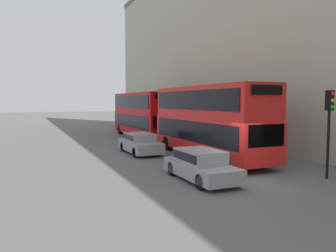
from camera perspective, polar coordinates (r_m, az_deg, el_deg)
ground_plane at (r=15.51m, az=12.38°, el=-8.92°), size 200.00×200.00×0.00m
bus_leading at (r=20.60m, az=7.04°, el=1.31°), size 2.59×10.79×4.45m
bus_second_in_queue at (r=31.87m, az=-4.50°, el=2.28°), size 2.59×11.20×4.32m
car_dark_sedan at (r=14.78m, az=5.67°, el=-6.62°), size 1.76×4.31×1.37m
car_hatchback at (r=22.27m, az=-4.90°, el=-2.91°), size 1.82×4.37×1.36m
traffic_light at (r=16.38m, az=26.30°, el=1.65°), size 0.30×0.36×4.02m
pedestrian at (r=25.19m, az=7.46°, el=-1.80°), size 0.36×0.36×1.83m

